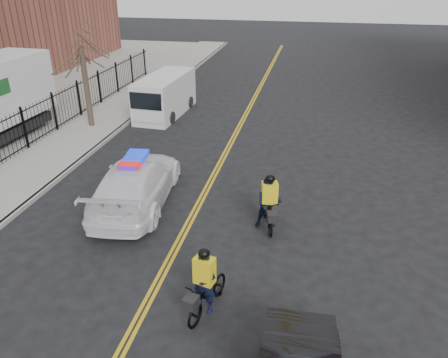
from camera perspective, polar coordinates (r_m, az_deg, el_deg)
ground at (r=13.20m, az=-6.93°, el=-10.10°), size 120.00×120.00×0.00m
center_line_left at (r=19.97m, az=-0.06°, el=3.36°), size 0.10×60.00×0.01m
center_line_right at (r=19.94m, az=0.39°, el=3.32°), size 0.10×60.00×0.01m
sidewalk at (r=22.55m, az=-18.92°, el=4.84°), size 3.00×60.00×0.15m
curb at (r=21.84m, az=-15.50°, el=4.64°), size 0.20×60.00×0.15m
iron_fence at (r=23.04m, az=-22.52°, el=7.14°), size 0.12×28.00×2.00m
street_tree at (r=23.35m, az=-17.98°, el=14.58°), size 3.20×3.20×4.80m
police_cruiser at (r=15.76m, az=-11.40°, el=-0.46°), size 2.86×5.87×1.81m
cargo_van at (r=25.25m, az=-7.83°, el=10.64°), size 2.25×5.34×2.19m
cyclist_near at (r=11.02m, az=-2.54°, el=-14.22°), size 1.11×1.97×1.83m
cyclist_far at (r=14.16m, az=5.88°, el=-3.66°), size 1.01×1.95×1.90m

